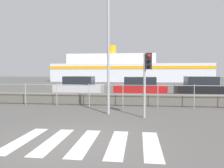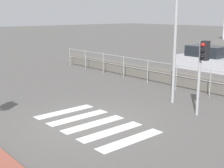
# 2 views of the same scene
# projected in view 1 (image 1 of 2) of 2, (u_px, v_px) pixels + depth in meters

# --- Properties ---
(ground_plane) EXTENTS (160.00, 160.00, 0.00)m
(ground_plane) POSITION_uv_depth(u_px,v_px,m) (73.00, 142.00, 6.03)
(ground_plane) COLOR #565451
(crosswalk) EXTENTS (4.05, 2.40, 0.01)m
(crosswalk) POSITION_uv_depth(u_px,v_px,m) (85.00, 142.00, 5.99)
(crosswalk) COLOR silver
(crosswalk) RESTS_ON ground_plane
(seawall) EXTENTS (22.81, 0.55, 0.67)m
(seawall) POSITION_uv_depth(u_px,v_px,m) (108.00, 99.00, 12.84)
(seawall) COLOR #605B54
(seawall) RESTS_ON ground_plane
(harbor_fence) EXTENTS (20.57, 0.04, 1.28)m
(harbor_fence) POSITION_uv_depth(u_px,v_px,m) (106.00, 92.00, 11.94)
(harbor_fence) COLOR #9EA0A3
(harbor_fence) RESTS_ON ground_plane
(traffic_light_far) EXTENTS (0.34, 0.32, 2.72)m
(traffic_light_far) POSITION_uv_depth(u_px,v_px,m) (147.00, 70.00, 9.08)
(traffic_light_far) COLOR #9EA0A3
(traffic_light_far) RESTS_ON ground_plane
(streetlamp) EXTENTS (0.32, 1.17, 6.72)m
(streetlamp) POSITION_uv_depth(u_px,v_px,m) (108.00, 22.00, 9.61)
(streetlamp) COLOR #9EA0A3
(streetlamp) RESTS_ON ground_plane
(ferry_boat) EXTENTS (31.44, 6.49, 7.36)m
(ferry_boat) POSITION_uv_depth(u_px,v_px,m) (126.00, 70.00, 44.68)
(ferry_boat) COLOR silver
(ferry_boat) RESTS_ON ground_plane
(parked_car_silver) EXTENTS (3.97, 1.89, 1.57)m
(parked_car_silver) POSITION_uv_depth(u_px,v_px,m) (79.00, 87.00, 18.41)
(parked_car_silver) COLOR #BCBCC1
(parked_car_silver) RESTS_ON ground_plane
(parked_car_red) EXTENTS (4.20, 1.81, 1.53)m
(parked_car_red) POSITION_uv_depth(u_px,v_px,m) (140.00, 88.00, 17.80)
(parked_car_red) COLOR #B21919
(parked_car_red) RESTS_ON ground_plane
(parked_car_black) EXTENTS (3.85, 1.89, 1.57)m
(parked_car_black) POSITION_uv_depth(u_px,v_px,m) (201.00, 88.00, 17.22)
(parked_car_black) COLOR black
(parked_car_black) RESTS_ON ground_plane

